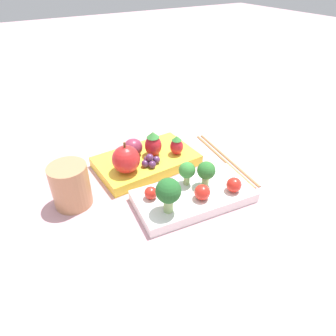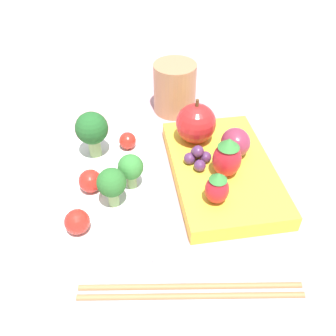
{
  "view_description": "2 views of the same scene",
  "coord_description": "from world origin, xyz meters",
  "views": [
    {
      "loc": [
        0.23,
        0.37,
        0.34
      ],
      "look_at": [
        -0.0,
        -0.0,
        0.03
      ],
      "focal_mm": 32.0,
      "sensor_mm": 36.0,
      "label": 1
    },
    {
      "loc": [
        -0.32,
        0.04,
        0.32
      ],
      "look_at": [
        -0.0,
        -0.0,
        0.03
      ],
      "focal_mm": 40.0,
      "sensor_mm": 36.0,
      "label": 2
    }
  ],
  "objects": [
    {
      "name": "ground_plane",
      "position": [
        0.0,
        0.0,
        0.0
      ],
      "size": [
        4.0,
        4.0,
        0.0
      ],
      "primitive_type": "plane",
      "color": "#C6939E"
    },
    {
      "name": "bento_box_savoury",
      "position": [
        -0.01,
        0.06,
        0.01
      ],
      "size": [
        0.21,
        0.12,
        0.02
      ],
      "color": "white",
      "rests_on": "ground_plane"
    },
    {
      "name": "bento_box_fruit",
      "position": [
        0.01,
        -0.07,
        0.01
      ],
      "size": [
        0.2,
        0.12,
        0.02
      ],
      "color": "yellow",
      "rests_on": "ground_plane"
    },
    {
      "name": "broccoli_floret_0",
      "position": [
        -0.04,
        0.06,
        0.05
      ],
      "size": [
        0.03,
        0.03,
        0.05
      ],
      "color": "#93B770",
      "rests_on": "bento_box_savoury"
    },
    {
      "name": "broccoli_floret_1",
      "position": [
        -0.01,
        0.04,
        0.05
      ],
      "size": [
        0.03,
        0.03,
        0.04
      ],
      "color": "#93B770",
      "rests_on": "bento_box_savoury"
    },
    {
      "name": "broccoli_floret_2",
      "position": [
        0.05,
        0.08,
        0.06
      ],
      "size": [
        0.04,
        0.04,
        0.06
      ],
      "color": "#93B770",
      "rests_on": "bento_box_savoury"
    },
    {
      "name": "cherry_tomato_0",
      "position": [
        0.06,
        0.04,
        0.03
      ],
      "size": [
        0.02,
        0.02,
        0.02
      ],
      "color": "red",
      "rests_on": "bento_box_savoury"
    },
    {
      "name": "cherry_tomato_1",
      "position": [
        -0.07,
        0.09,
        0.03
      ],
      "size": [
        0.03,
        0.03,
        0.03
      ],
      "color": "red",
      "rests_on": "bento_box_savoury"
    },
    {
      "name": "cherry_tomato_2",
      "position": [
        -0.01,
        0.08,
        0.03
      ],
      "size": [
        0.03,
        0.03,
        0.03
      ],
      "color": "red",
      "rests_on": "bento_box_savoury"
    },
    {
      "name": "apple",
      "position": [
        0.06,
        -0.05,
        0.05
      ],
      "size": [
        0.05,
        0.05,
        0.06
      ],
      "color": "red",
      "rests_on": "bento_box_fruit"
    },
    {
      "name": "strawberry_0",
      "position": [
        -0.05,
        -0.05,
        0.04
      ],
      "size": [
        0.03,
        0.03,
        0.04
      ],
      "color": "red",
      "rests_on": "bento_box_fruit"
    },
    {
      "name": "strawberry_1",
      "position": [
        -0.01,
        -0.07,
        0.04
      ],
      "size": [
        0.03,
        0.03,
        0.05
      ],
      "color": "red",
      "rests_on": "bento_box_fruit"
    },
    {
      "name": "plum",
      "position": [
        0.03,
        -0.09,
        0.04
      ],
      "size": [
        0.04,
        0.04,
        0.03
      ],
      "color": "#892D47",
      "rests_on": "bento_box_fruit"
    },
    {
      "name": "grape_cluster",
      "position": [
        0.01,
        -0.04,
        0.03
      ],
      "size": [
        0.03,
        0.03,
        0.02
      ],
      "color": "#562D5B",
      "rests_on": "bento_box_fruit"
    },
    {
      "name": "drinking_cup",
      "position": [
        0.16,
        -0.04,
        0.04
      ],
      "size": [
        0.06,
        0.06,
        0.07
      ],
      "color": "tan",
      "rests_on": "ground_plane"
    },
    {
      "name": "chopsticks_pair",
      "position": [
        -0.14,
        -0.01,
        0.0
      ],
      "size": [
        0.04,
        0.21,
        0.01
      ],
      "color": "#A37547",
      "rests_on": "ground_plane"
    }
  ]
}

